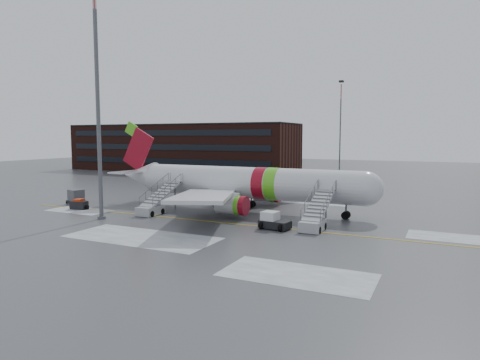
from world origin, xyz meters
The scene contains 10 objects.
ground centered at (0.00, 0.00, 0.00)m, with size 260.00×260.00×0.00m, color #494C4F.
airliner centered at (-4.14, 6.65, 3.42)m, with size 35.03×32.97×11.18m.
airstair_fwd centered at (7.17, 0.12, 1.06)m, with size 2.05×7.70×3.48m.
airstair_aft centered at (-12.17, 0.12, 1.06)m, with size 2.05×7.70×3.48m.
pushback_tug centered at (3.39, -1.45, 0.75)m, with size 3.15×2.52×1.70m.
uld_container centered at (-26.45, 1.75, 0.91)m, with size 2.73×2.27×1.94m.
baggage_tractor centered at (-22.68, -1.34, 0.56)m, with size 2.61×1.46×1.31m.
light_mast_near centered at (-15.57, -4.93, 14.54)m, with size 1.20×1.20×28.30m.
terminal_building centered at (-45.00, 54.98, 6.20)m, with size 62.00×16.11×12.30m.
light_mast_far_n centered at (-8.00, 78.00, 13.84)m, with size 1.20×1.20×24.25m.
Camera 1 is at (18.46, -40.23, 9.05)m, focal length 32.00 mm.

